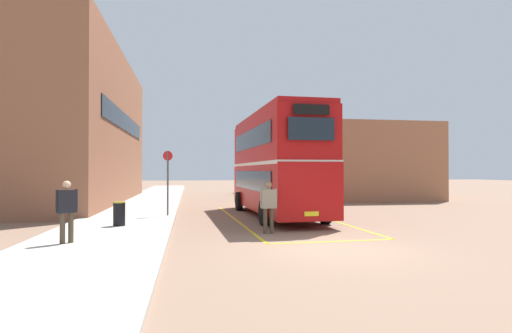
{
  "coord_description": "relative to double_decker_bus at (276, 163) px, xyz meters",
  "views": [
    {
      "loc": [
        -3.9,
        -10.66,
        2.12
      ],
      "look_at": [
        -0.35,
        10.83,
        2.37
      ],
      "focal_mm": 28.54,
      "sensor_mm": 36.0,
      "label": 1
    }
  ],
  "objects": [
    {
      "name": "sidewalk_left",
      "position": [
        -6.62,
        8.78,
        -2.44
      ],
      "size": [
        4.0,
        57.6,
        0.14
      ],
      "primitive_type": "cube",
      "color": "#B2ADA3",
      "rests_on": "ground"
    },
    {
      "name": "pedestrian_boarding",
      "position": [
        -1.36,
        -5.16,
        -1.48
      ],
      "size": [
        0.59,
        0.28,
        1.77
      ],
      "color": "#473828",
      "rests_on": "ground"
    },
    {
      "name": "depot_building_right",
      "position": [
        9.56,
        12.95,
        0.28
      ],
      "size": [
        8.43,
        12.03,
        5.59
      ],
      "color": "#9E6647",
      "rests_on": "ground"
    },
    {
      "name": "litter_bin",
      "position": [
        -6.52,
        -3.33,
        -1.94
      ],
      "size": [
        0.45,
        0.45,
        0.87
      ],
      "color": "black",
      "rests_on": "sidewalk_left"
    },
    {
      "name": "brick_building_left",
      "position": [
        -11.05,
        9.41,
        2.35
      ],
      "size": [
        5.72,
        19.96,
        9.72
      ],
      "color": "brown",
      "rests_on": "ground"
    },
    {
      "name": "pedestrian_waiting_near",
      "position": [
        -7.35,
        -6.78,
        -1.38
      ],
      "size": [
        0.53,
        0.44,
        1.72
      ],
      "color": "#473828",
      "rests_on": "sidewalk_left"
    },
    {
      "name": "single_deck_bus",
      "position": [
        2.7,
        17.11,
        -0.87
      ],
      "size": [
        3.25,
        8.63,
        3.02
      ],
      "color": "black",
      "rests_on": "ground"
    },
    {
      "name": "bus_stop_sign",
      "position": [
        -4.97,
        -0.04,
        -0.65
      ],
      "size": [
        0.43,
        0.13,
        2.89
      ],
      "color": "#4C4C51",
      "rests_on": "sidewalk_left"
    },
    {
      "name": "bay_marking_yellow",
      "position": [
        0.03,
        -1.88,
        -2.51
      ],
      "size": [
        4.62,
        12.18,
        0.01
      ],
      "color": "gold",
      "rests_on": "ground"
    },
    {
      "name": "double_decker_bus",
      "position": [
        0.0,
        0.0,
        0.0
      ],
      "size": [
        3.07,
        10.11,
        4.75
      ],
      "color": "black",
      "rests_on": "ground"
    },
    {
      "name": "ground_plane",
      "position": [
        -0.12,
        6.38,
        -2.51
      ],
      "size": [
        135.6,
        135.6,
        0.0
      ],
      "primitive_type": "plane",
      "color": "#846651"
    }
  ]
}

